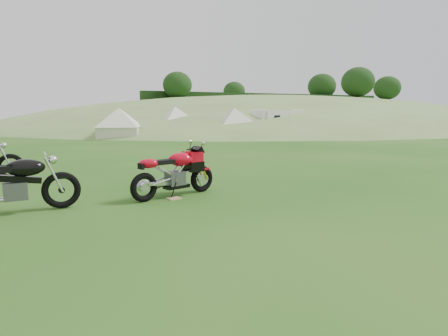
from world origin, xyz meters
name	(u,v)px	position (x,y,z in m)	size (l,w,h in m)	color
ground	(238,214)	(0.00, 0.00, 0.00)	(120.00, 120.00, 0.00)	#1C5111
hillside	(271,125)	(24.00, 40.00, 0.00)	(80.00, 64.00, 8.00)	olive
hedgerow	(271,125)	(24.00, 40.00, 0.00)	(36.00, 1.20, 8.60)	black
sport_motorcycle	(174,169)	(-0.63, 1.79, 0.58)	(1.94, 0.48, 1.16)	red
plywood_board	(174,198)	(-0.71, 1.56, 0.01)	(0.27, 0.22, 0.02)	tan
vintage_moto_a	(13,182)	(-3.57, 1.56, 0.56)	(2.12, 0.49, 1.11)	black
tent_left	(120,122)	(0.77, 20.24, 1.13)	(2.61, 2.61, 2.26)	silver
tent_mid	(176,120)	(5.02, 21.52, 1.18)	(2.71, 2.71, 2.35)	silver
tent_right	(234,121)	(8.40, 18.37, 1.14)	(2.62, 2.62, 2.27)	beige
caravan	(277,123)	(12.07, 18.63, 0.97)	(4.14, 1.85, 1.94)	silver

